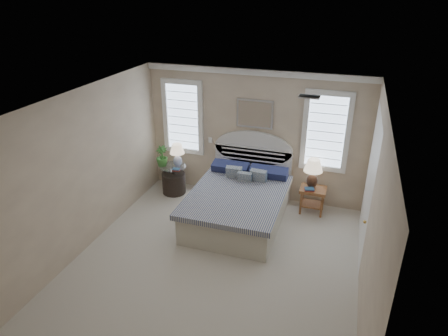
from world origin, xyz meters
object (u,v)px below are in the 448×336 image
at_px(side_table_left, 173,176).
at_px(nightstand_right, 313,195).
at_px(bed, 239,201).
at_px(lamp_left, 177,152).
at_px(lamp_right, 313,170).
at_px(floor_pot, 174,183).

height_order(side_table_left, nightstand_right, side_table_left).
relative_size(bed, lamp_left, 4.52).
bearing_deg(lamp_right, side_table_left, -176.86).
bearing_deg(nightstand_right, floor_pot, -178.16).
bearing_deg(lamp_left, side_table_left, -150.35).
height_order(side_table_left, floor_pot, side_table_left).
relative_size(lamp_left, lamp_right, 0.85).
height_order(bed, nightstand_right, bed).
relative_size(bed, lamp_right, 3.85).
bearing_deg(floor_pot, lamp_left, 27.12).
bearing_deg(floor_pot, nightstand_right, 1.84).
distance_m(side_table_left, lamp_right, 2.95).
relative_size(nightstand_right, lamp_right, 0.90).
height_order(bed, floor_pot, bed).
xyz_separation_m(lamp_left, lamp_right, (2.81, 0.11, -0.05)).
xyz_separation_m(bed, lamp_left, (-1.56, 0.65, 0.55)).
bearing_deg(bed, side_table_left, 160.26).
bearing_deg(bed, lamp_left, 157.45).
xyz_separation_m(bed, nightstand_right, (1.30, 0.69, 0.00)).
relative_size(nightstand_right, floor_pot, 1.06).
height_order(bed, lamp_left, bed).
height_order(bed, side_table_left, bed).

